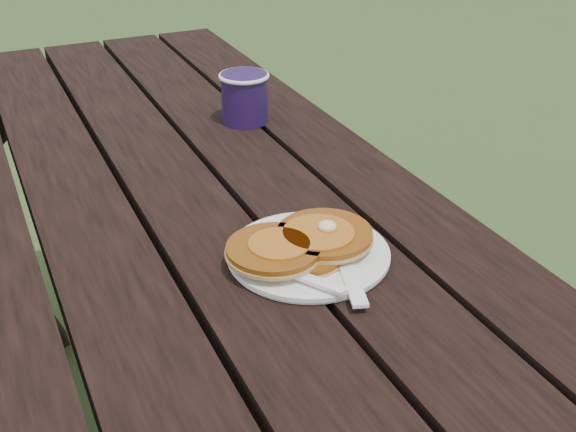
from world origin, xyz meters
name	(u,v)px	position (x,y,z in m)	size (l,w,h in m)	color
picnic_table	(189,365)	(0.00, 0.00, 0.37)	(1.36, 1.80, 0.75)	black
plate	(308,255)	(0.10, -0.29, 0.76)	(0.21, 0.21, 0.01)	white
pancake_stack	(301,244)	(0.09, -0.29, 0.77)	(0.21, 0.13, 0.04)	#8B480F
knife	(346,266)	(0.13, -0.35, 0.76)	(0.02, 0.18, 0.01)	white
fork	(306,278)	(0.06, -0.36, 0.77)	(0.03, 0.16, 0.01)	white
coffee_cup	(245,95)	(0.21, 0.20, 0.80)	(0.10, 0.10, 0.10)	#21103D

